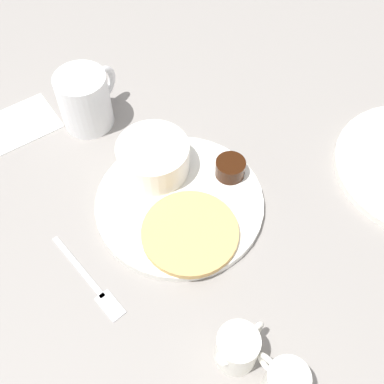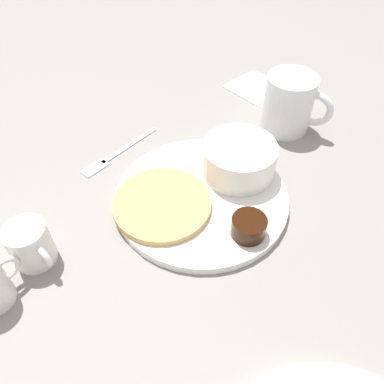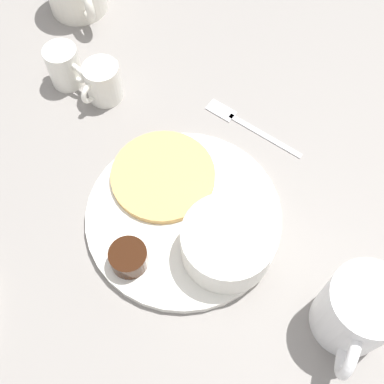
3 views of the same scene
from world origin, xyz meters
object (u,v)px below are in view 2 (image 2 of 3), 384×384
Objects in this scene: plate at (201,197)px; bowl at (239,158)px; coffee_mug at (290,104)px; creamer_pitcher_near at (31,244)px; fork at (113,156)px.

bowl reaches higher than plate.
plate is 2.28× the size of bowl.
creamer_pitcher_near is at bearing -104.75° from coffee_mug.
plate reaches higher than fork.
creamer_pitcher_near reaches higher than fork.
coffee_mug reaches higher than fork.
creamer_pitcher_near is at bearing -70.95° from fork.
coffee_mug is 1.53× the size of creamer_pitcher_near.
plate is 0.22m from coffee_mug.
fork is at bearing 109.05° from creamer_pitcher_near.
bowl is 0.94× the size of coffee_mug.
coffee_mug is at bearing 91.08° from bowl.
fork is (-0.16, -0.01, -0.00)m from plate.
coffee_mug reaches higher than bowl.
creamer_pitcher_near is (-0.11, -0.41, -0.02)m from coffee_mug.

